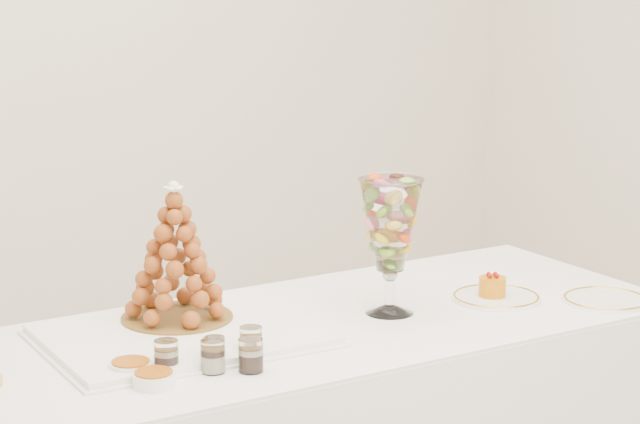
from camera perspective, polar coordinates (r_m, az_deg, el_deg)
lace_tray at (r=3.05m, az=-6.33°, el=-5.63°), size 0.67×0.52×0.02m
macaron_vase at (r=3.19m, az=3.24°, el=-0.67°), size 0.16×0.16×0.35m
cake_plate at (r=3.39m, az=8.05°, el=-3.91°), size 0.24×0.24×0.01m
spare_plate at (r=3.43m, az=12.93°, el=-3.95°), size 0.23×0.23×0.01m
verrine_a at (r=2.83m, az=-7.04°, el=-6.57°), size 0.06×0.06×0.07m
verrine_b at (r=2.87m, az=-4.84°, el=-6.34°), size 0.05×0.05×0.07m
verrine_c at (r=2.91m, az=-3.17°, el=-5.94°), size 0.07×0.07×0.07m
verrine_d at (r=2.82m, az=-4.92°, el=-6.59°), size 0.06×0.06×0.07m
verrine_e at (r=2.82m, az=-3.18°, el=-6.56°), size 0.06×0.06×0.08m
ramekin_back at (r=2.83m, az=-8.65°, el=-7.09°), size 0.10×0.10×0.03m
ramekin_front at (r=2.76m, az=-7.61°, el=-7.59°), size 0.09×0.09×0.03m
croquembouche at (r=3.10m, az=-6.63°, el=-1.86°), size 0.28×0.28×0.35m
mousse_cake at (r=3.38m, az=7.89°, el=-3.38°), size 0.07×0.07×0.06m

